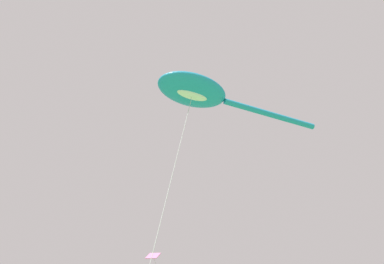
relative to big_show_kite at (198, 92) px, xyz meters
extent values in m
ellipsoid|color=#1E8CBF|center=(-0.29, 0.16, 0.03)|extent=(4.28, 3.65, 0.89)
cylinder|color=#1E8CBF|center=(3.80, -2.03, -0.10)|extent=(5.08, 2.91, 0.32)
ellipsoid|color=white|center=(-0.29, 0.16, -0.37)|extent=(1.68, 1.22, 0.32)
cylinder|color=#B2B2B7|center=(-1.72, 0.30, -7.78)|extent=(2.89, 0.32, 14.73)
cube|color=pink|center=(5.83, 8.91, -4.44)|extent=(0.88, 0.91, 0.70)
camera|label=1|loc=(-9.29, -7.69, -13.84)|focal=32.60mm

